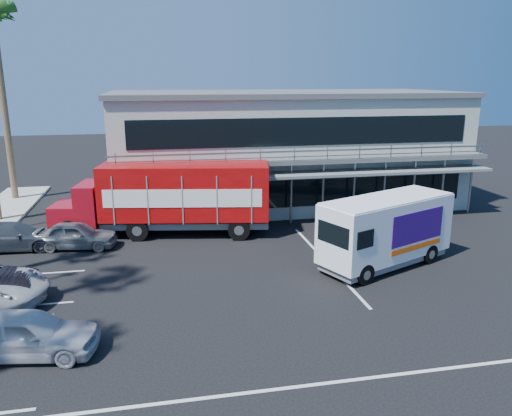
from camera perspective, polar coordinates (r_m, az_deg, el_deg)
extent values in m
plane|color=black|center=(20.07, 5.36, -9.49)|extent=(120.00, 120.00, 0.00)
cube|color=#A4AA9C|center=(33.89, 3.15, 6.73)|extent=(22.00, 10.00, 7.00)
cube|color=#515454|center=(33.58, 3.24, 12.91)|extent=(22.40, 10.40, 0.30)
cube|color=#515454|center=(28.55, 5.95, 5.37)|extent=(22.00, 1.20, 0.25)
cube|color=gray|center=(27.95, 6.31, 6.20)|extent=(22.00, 0.08, 0.90)
cube|color=slate|center=(28.39, 6.09, 3.88)|extent=(22.00, 1.80, 0.15)
cube|color=black|center=(29.48, 5.52, 1.71)|extent=(20.00, 0.06, 1.60)
cube|color=black|center=(28.88, 5.70, 8.69)|extent=(20.00, 0.06, 1.60)
cylinder|color=brown|center=(37.35, -26.78, 9.81)|extent=(0.44, 0.44, 12.00)
cube|color=maroon|center=(28.39, -20.52, -0.74)|extent=(1.93, 2.68, 1.31)
cube|color=maroon|center=(27.87, -18.30, 0.45)|extent=(1.54, 2.87, 2.29)
cube|color=black|center=(27.73, -18.41, 1.76)|extent=(0.45, 2.29, 0.76)
cube|color=#AB0A0B|center=(26.68, -8.06, 2.00)|extent=(9.06, 4.19, 2.83)
cube|color=slate|center=(27.09, -7.94, -1.48)|extent=(8.99, 3.79, 0.33)
cube|color=white|center=(25.37, -8.40, 1.08)|extent=(7.90, 1.42, 0.93)
cube|color=white|center=(28.03, -7.74, 2.41)|extent=(7.90, 1.42, 0.93)
cylinder|color=black|center=(27.34, -20.57, -2.47)|extent=(1.16, 0.47, 1.13)
cylinder|color=black|center=(29.52, -19.09, -1.10)|extent=(1.16, 0.47, 1.13)
cylinder|color=black|center=(26.39, -13.40, -2.51)|extent=(1.16, 0.47, 1.13)
cylinder|color=black|center=(28.64, -12.43, -1.09)|extent=(1.16, 0.47, 1.13)
cylinder|color=black|center=(25.81, -1.96, -2.50)|extent=(1.16, 0.47, 1.13)
cylinder|color=black|center=(28.11, -1.91, -1.05)|extent=(1.16, 0.47, 1.13)
cube|color=white|center=(22.73, 14.65, -2.17)|extent=(6.77, 4.60, 2.57)
cube|color=slate|center=(23.17, 14.42, -5.54)|extent=(6.44, 4.30, 0.32)
cube|color=black|center=(20.40, 8.84, -2.98)|extent=(0.78, 1.68, 0.87)
cube|color=white|center=(22.39, 14.87, 1.04)|extent=(6.63, 4.51, 0.07)
cube|color=#300B66|center=(22.58, 18.04, -2.05)|extent=(3.04, 1.36, 1.38)
cube|color=#300B66|center=(23.91, 13.80, -0.82)|extent=(3.04, 1.36, 1.38)
cube|color=#F2590C|center=(22.84, 17.87, -4.26)|extent=(3.03, 1.35, 0.23)
cylinder|color=black|center=(20.93, 12.31, -7.42)|extent=(0.92, 0.61, 0.88)
cylinder|color=black|center=(22.18, 8.62, -5.95)|extent=(0.92, 0.61, 0.88)
cylinder|color=black|center=(24.04, 19.21, -4.98)|extent=(0.92, 0.61, 0.88)
cylinder|color=black|center=(25.14, 15.64, -3.83)|extent=(0.92, 0.61, 0.88)
imported|color=silver|center=(16.98, -24.68, -12.92)|extent=(4.44, 2.38, 1.44)
imported|color=#323843|center=(27.16, -26.02, -2.94)|extent=(4.64, 2.03, 1.33)
imported|color=gray|center=(26.15, -19.87, -2.94)|extent=(4.12, 2.19, 1.33)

